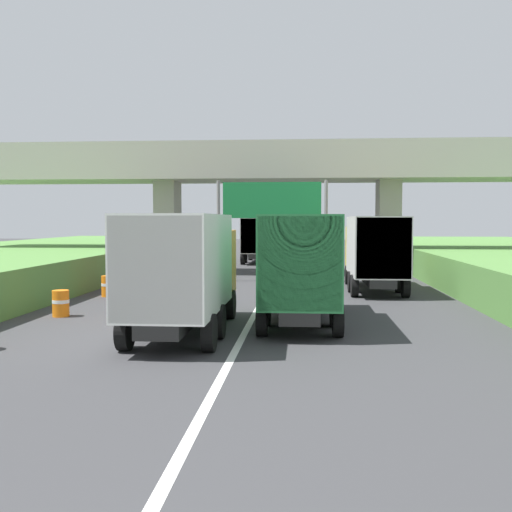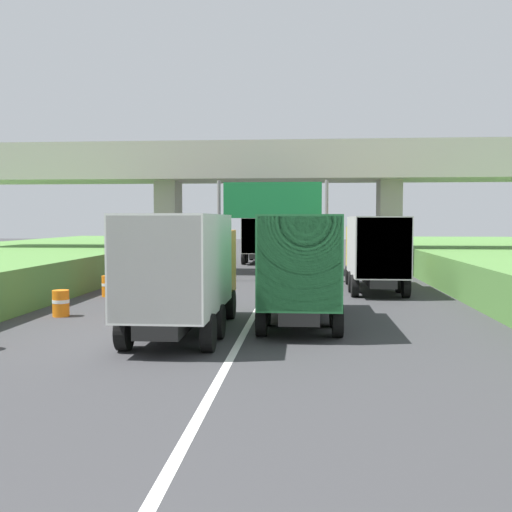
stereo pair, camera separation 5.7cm
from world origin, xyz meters
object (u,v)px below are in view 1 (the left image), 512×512
object	(u,v)px
truck_green	(301,263)
construction_barrel_2	(61,303)
overhead_highway_sign	(272,207)
truck_black	(260,237)
car_red	(160,274)
truck_orange	(184,267)
construction_barrel_4	(140,275)
truck_yellow	(374,249)
construction_barrel_3	(108,286)

from	to	relation	value
truck_green	construction_barrel_2	bearing A→B (deg)	175.89
overhead_highway_sign	truck_black	bearing A→B (deg)	96.80
truck_black	car_red	bearing A→B (deg)	-98.87
truck_black	truck_orange	xyz separation A→B (m)	(0.02, -29.29, 0.00)
overhead_highway_sign	construction_barrel_4	size ratio (longest dim) A/B	6.53
truck_green	truck_black	bearing A→B (deg)	96.99
truck_yellow	truck_green	xyz separation A→B (m)	(-3.34, -8.90, 0.00)
car_red	truck_green	bearing A→B (deg)	-49.40
truck_orange	construction_barrel_3	world-z (taller)	truck_orange
construction_barrel_3	construction_barrel_4	world-z (taller)	same
truck_green	construction_barrel_2	distance (m)	8.29
construction_barrel_4	overhead_highway_sign	bearing A→B (deg)	12.16
car_red	construction_barrel_2	world-z (taller)	car_red
overhead_highway_sign	truck_black	world-z (taller)	overhead_highway_sign
construction_barrel_2	construction_barrel_4	distance (m)	10.63
truck_black	construction_barrel_3	world-z (taller)	truck_black
overhead_highway_sign	construction_barrel_4	xyz separation A→B (m)	(-6.75, -1.45, -3.52)
overhead_highway_sign	truck_orange	xyz separation A→B (m)	(-1.70, -14.85, -2.05)
car_red	construction_barrel_3	world-z (taller)	car_red
truck_orange	car_red	xyz separation A→B (m)	(-3.09, 9.63, -1.08)
overhead_highway_sign	truck_orange	distance (m)	15.09
truck_orange	construction_barrel_2	xyz separation A→B (m)	(-4.83, 2.76, -1.47)
truck_orange	construction_barrel_3	size ratio (longest dim) A/B	8.11
construction_barrel_3	overhead_highway_sign	bearing A→B (deg)	45.46
truck_yellow	construction_barrel_3	world-z (taller)	truck_yellow
car_red	construction_barrel_3	distance (m)	2.47
truck_orange	construction_barrel_4	distance (m)	14.39
truck_orange	construction_barrel_4	size ratio (longest dim) A/B	8.11
truck_black	truck_green	distance (m)	27.32
truck_black	truck_green	bearing A→B (deg)	-83.01
overhead_highway_sign	truck_green	xyz separation A→B (m)	(1.60, -12.67, -2.05)
construction_barrel_2	construction_barrel_4	bearing A→B (deg)	91.12
car_red	construction_barrel_3	bearing A→B (deg)	-140.31
overhead_highway_sign	truck_orange	world-z (taller)	overhead_highway_sign
overhead_highway_sign	truck_orange	bearing A→B (deg)	-96.55
construction_barrel_3	construction_barrel_4	size ratio (longest dim) A/B	1.00
truck_yellow	truck_orange	bearing A→B (deg)	-120.95
truck_yellow	construction_barrel_2	world-z (taller)	truck_yellow
truck_yellow	construction_barrel_2	size ratio (longest dim) A/B	8.11
overhead_highway_sign	construction_barrel_2	bearing A→B (deg)	-118.42
truck_yellow	construction_barrel_3	xyz separation A→B (m)	(-11.60, -3.00, -1.47)
truck_yellow	construction_barrel_2	bearing A→B (deg)	-144.08
truck_black	construction_barrel_2	bearing A→B (deg)	-100.29
construction_barrel_2	car_red	bearing A→B (deg)	75.71
truck_green	construction_barrel_3	bearing A→B (deg)	144.47
overhead_highway_sign	truck_green	world-z (taller)	overhead_highway_sign
overhead_highway_sign	car_red	distance (m)	7.74
car_red	construction_barrel_4	size ratio (longest dim) A/B	4.56
truck_green	truck_yellow	bearing A→B (deg)	69.45
truck_black	truck_orange	bearing A→B (deg)	-89.97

